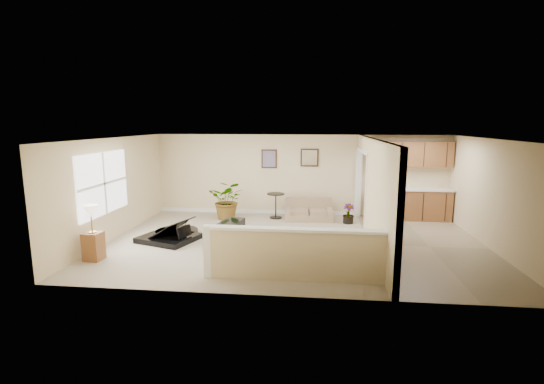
# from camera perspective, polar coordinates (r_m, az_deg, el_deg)

# --- Properties ---
(floor) EXTENTS (9.00, 9.00, 0.00)m
(floor) POSITION_cam_1_polar(r_m,az_deg,el_deg) (9.61, 3.24, -7.33)
(floor) COLOR tan
(floor) RESTS_ON ground
(back_wall) EXTENTS (9.00, 0.04, 2.50)m
(back_wall) POSITION_cam_1_polar(r_m,az_deg,el_deg) (12.28, 4.02, 2.46)
(back_wall) COLOR beige
(back_wall) RESTS_ON floor
(front_wall) EXTENTS (9.00, 0.04, 2.50)m
(front_wall) POSITION_cam_1_polar(r_m,az_deg,el_deg) (6.39, 1.96, -4.64)
(front_wall) COLOR beige
(front_wall) RESTS_ON floor
(left_wall) EXTENTS (0.04, 6.00, 2.50)m
(left_wall) POSITION_cam_1_polar(r_m,az_deg,el_deg) (10.54, -21.93, 0.48)
(left_wall) COLOR beige
(left_wall) RESTS_ON floor
(right_wall) EXTENTS (0.04, 6.00, 2.50)m
(right_wall) POSITION_cam_1_polar(r_m,az_deg,el_deg) (10.15, 29.59, -0.45)
(right_wall) COLOR beige
(right_wall) RESTS_ON floor
(ceiling) EXTENTS (9.00, 6.00, 0.04)m
(ceiling) POSITION_cam_1_polar(r_m,az_deg,el_deg) (9.18, 3.39, 7.73)
(ceiling) COLOR white
(ceiling) RESTS_ON back_wall
(kitchen_vinyl) EXTENTS (2.70, 6.00, 0.01)m
(kitchen_vinyl) POSITION_cam_1_polar(r_m,az_deg,el_deg) (9.97, 21.78, -7.38)
(kitchen_vinyl) COLOR gray
(kitchen_vinyl) RESTS_ON floor
(interior_partition) EXTENTS (0.18, 5.99, 2.50)m
(interior_partition) POSITION_cam_1_polar(r_m,az_deg,el_deg) (9.66, 14.12, -0.09)
(interior_partition) COLOR beige
(interior_partition) RESTS_ON floor
(pony_half_wall) EXTENTS (3.42, 0.22, 1.00)m
(pony_half_wall) POSITION_cam_1_polar(r_m,az_deg,el_deg) (7.26, 2.93, -8.84)
(pony_half_wall) COLOR beige
(pony_half_wall) RESTS_ON floor
(left_window) EXTENTS (0.05, 2.15, 1.45)m
(left_window) POSITION_cam_1_polar(r_m,az_deg,el_deg) (10.07, -23.26, 1.13)
(left_window) COLOR white
(left_window) RESTS_ON left_wall
(wall_art_left) EXTENTS (0.48, 0.04, 0.58)m
(wall_art_left) POSITION_cam_1_polar(r_m,az_deg,el_deg) (12.26, -0.41, 4.83)
(wall_art_left) COLOR #332012
(wall_art_left) RESTS_ON back_wall
(wall_mirror) EXTENTS (0.55, 0.04, 0.55)m
(wall_mirror) POSITION_cam_1_polar(r_m,az_deg,el_deg) (12.18, 5.46, 4.98)
(wall_mirror) COLOR #332012
(wall_mirror) RESTS_ON back_wall
(kitchen_cabinets) EXTENTS (2.36, 0.65, 2.33)m
(kitchen_cabinets) POSITION_cam_1_polar(r_m,az_deg,el_deg) (12.37, 18.88, 0.22)
(kitchen_cabinets) COLOR brown
(kitchen_cabinets) RESTS_ON floor
(piano) EXTENTS (1.76, 1.74, 1.20)m
(piano) POSITION_cam_1_polar(r_m,az_deg,el_deg) (10.07, -14.77, -3.88)
(piano) COLOR black
(piano) RESTS_ON floor
(piano_bench) EXTENTS (0.57, 0.90, 0.56)m
(piano_bench) POSITION_cam_1_polar(r_m,az_deg,el_deg) (9.48, -5.98, -5.85)
(piano_bench) COLOR black
(piano_bench) RESTS_ON floor
(loveseat) EXTENTS (1.45, 0.88, 0.80)m
(loveseat) POSITION_cam_1_polar(r_m,az_deg,el_deg) (11.82, 5.34, -2.51)
(loveseat) COLOR #9B8062
(loveseat) RESTS_ON floor
(accent_table) EXTENTS (0.53, 0.53, 0.76)m
(accent_table) POSITION_cam_1_polar(r_m,az_deg,el_deg) (11.88, 0.55, -1.50)
(accent_table) COLOR black
(accent_table) RESTS_ON floor
(palm_plant) EXTENTS (1.11, 0.98, 1.17)m
(palm_plant) POSITION_cam_1_polar(r_m,az_deg,el_deg) (11.82, -6.40, -1.21)
(palm_plant) COLOR black
(palm_plant) RESTS_ON floor
(small_plant) EXTENTS (0.34, 0.34, 0.57)m
(small_plant) POSITION_cam_1_polar(r_m,az_deg,el_deg) (11.53, 11.00, -3.30)
(small_plant) COLOR black
(small_plant) RESTS_ON floor
(lamp_stand) EXTENTS (0.37, 0.37, 1.18)m
(lamp_stand) POSITION_cam_1_polar(r_m,az_deg,el_deg) (9.12, -24.52, -5.94)
(lamp_stand) COLOR brown
(lamp_stand) RESTS_ON floor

